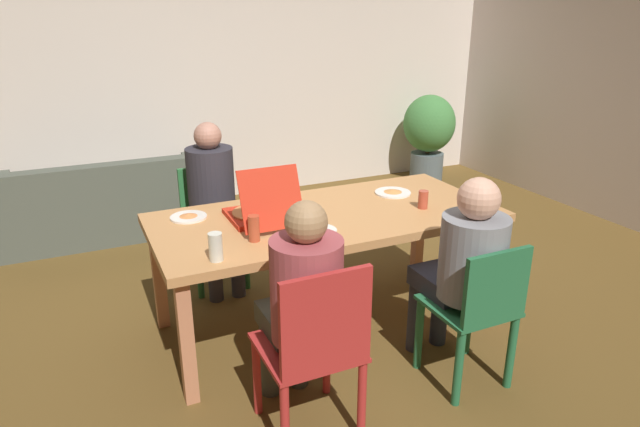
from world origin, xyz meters
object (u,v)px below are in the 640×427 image
at_px(plate_0, 319,231).
at_px(potted_plant, 429,131).
at_px(drinking_glass_0, 423,200).
at_px(chair_0, 316,347).
at_px(drinking_glass_2, 216,247).
at_px(plate_2, 393,192).
at_px(chair_2, 211,221).
at_px(person_0, 302,297).
at_px(pizza_box_0, 260,212).
at_px(couch, 109,205).
at_px(drinking_glass_1, 254,228).
at_px(dining_table, 327,225).
at_px(plate_1, 189,216).
at_px(person_1, 464,261).
at_px(chair_1, 477,311).
at_px(person_2, 213,194).

xyz_separation_m(plate_0, potted_plant, (2.64, 2.67, -0.17)).
relative_size(drinking_glass_0, potted_plant, 0.11).
height_order(chair_0, drinking_glass_2, chair_0).
relative_size(plate_2, potted_plant, 0.24).
distance_m(chair_2, drinking_glass_2, 1.41).
bearing_deg(person_0, pizza_box_0, 83.61).
relative_size(drinking_glass_0, couch, 0.06).
height_order(person_0, drinking_glass_0, person_0).
xyz_separation_m(drinking_glass_0, drinking_glass_1, (-1.13, -0.06, 0.02)).
xyz_separation_m(person_0, potted_plant, (2.98, 3.20, -0.09)).
bearing_deg(plate_0, drinking_glass_2, -168.40).
bearing_deg(plate_0, couch, 111.16).
distance_m(chair_0, drinking_glass_0, 1.37).
bearing_deg(plate_0, dining_table, 56.16).
xyz_separation_m(plate_1, couch, (-0.34, 1.95, -0.50)).
height_order(plate_2, potted_plant, potted_plant).
distance_m(drinking_glass_1, potted_plant, 4.02).
height_order(chair_0, person_1, person_1).
height_order(plate_0, plate_1, plate_1).
xyz_separation_m(dining_table, chair_0, (-0.50, -0.93, -0.18)).
height_order(dining_table, potted_plant, potted_plant).
bearing_deg(dining_table, plate_0, -123.84).
bearing_deg(chair_1, couch, 116.38).
relative_size(plate_2, couch, 0.13).
distance_m(chair_1, pizza_box_0, 1.34).
height_order(drinking_glass_1, potted_plant, potted_plant).
relative_size(person_2, couch, 0.63).
relative_size(chair_1, potted_plant, 0.83).
xyz_separation_m(dining_table, drinking_glass_0, (0.59, -0.16, 0.13)).
distance_m(plate_1, potted_plant, 3.91).
relative_size(chair_0, plate_2, 3.80).
relative_size(chair_2, plate_1, 3.88).
bearing_deg(pizza_box_0, person_1, -45.32).
distance_m(pizza_box_0, couch, 2.35).
bearing_deg(pizza_box_0, drinking_glass_0, -13.13).
bearing_deg(pizza_box_0, person_0, -96.39).
distance_m(chair_1, couch, 3.52).
xyz_separation_m(chair_2, plate_1, (-0.29, -0.67, 0.31)).
bearing_deg(dining_table, drinking_glass_0, -15.18).
height_order(dining_table, chair_2, chair_2).
height_order(person_1, drinking_glass_2, person_1).
xyz_separation_m(pizza_box_0, drinking_glass_0, (1.00, -0.23, 0.01)).
distance_m(chair_0, chair_2, 1.88).
bearing_deg(chair_1, plate_1, 135.60).
distance_m(person_0, plate_0, 0.63).
xyz_separation_m(person_0, plate_1, (-0.29, 1.06, 0.08)).
bearing_deg(drinking_glass_2, person_0, -54.16).
bearing_deg(chair_0, dining_table, 61.82).
distance_m(person_0, plate_1, 1.10).
height_order(person_0, drinking_glass_1, person_0).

